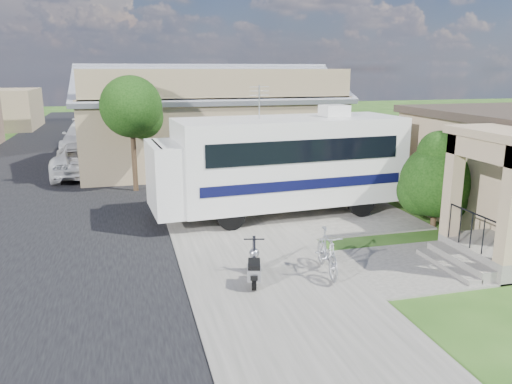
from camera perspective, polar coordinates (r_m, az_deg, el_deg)
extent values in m
plane|color=#214512|center=(12.84, 5.07, -8.11)|extent=(120.00, 120.00, 0.00)
cube|color=black|center=(21.97, -23.29, 0.15)|extent=(9.00, 80.00, 0.02)
cube|color=#595750|center=(21.92, -6.30, 1.24)|extent=(4.00, 80.00, 0.06)
cube|color=#595750|center=(17.32, 4.71, -2.16)|extent=(7.00, 6.00, 0.05)
cube|color=#595750|center=(13.30, 18.96, -7.93)|extent=(4.00, 3.00, 0.05)
cube|color=black|center=(17.15, 19.54, 2.68)|extent=(0.04, 1.10, 1.20)
cube|color=#595750|center=(14.00, 25.56, -6.49)|extent=(1.60, 2.40, 0.50)
cube|color=#595750|center=(13.42, 22.22, -7.41)|extent=(0.40, 2.16, 0.32)
cube|color=#595750|center=(13.25, 20.97, -7.94)|extent=(0.35, 2.16, 0.16)
cube|color=#977F5F|center=(13.95, 21.59, 0.70)|extent=(0.35, 0.35, 2.70)
cube|color=#977F5F|center=(12.41, 27.12, -1.40)|extent=(0.35, 0.35, 2.70)
cube|color=#977F5F|center=(12.96, 24.67, 4.43)|extent=(0.35, 2.40, 0.50)
cylinder|color=black|center=(13.20, 23.58, -2.22)|extent=(0.04, 1.70, 0.04)
cube|color=#897355|center=(25.68, -5.54, 7.12)|extent=(12.00, 8.00, 3.60)
cube|color=slate|center=(23.54, -4.86, 12.26)|extent=(12.50, 4.40, 1.78)
cube|color=slate|center=(27.49, -6.36, 12.45)|extent=(12.50, 4.40, 1.78)
cube|color=slate|center=(25.51, -5.70, 13.94)|extent=(12.50, 0.50, 0.22)
cube|color=#897355|center=(21.68, -3.96, 12.14)|extent=(11.76, 0.20, 1.30)
cylinder|color=black|center=(20.43, -13.79, 4.41)|extent=(0.20, 0.20, 3.15)
sphere|color=black|center=(20.22, -14.08, 9.44)|extent=(2.40, 2.40, 2.40)
sphere|color=black|center=(20.47, -12.89, 8.29)|extent=(1.68, 1.68, 1.68)
cylinder|color=black|center=(30.34, -14.27, 7.50)|extent=(0.20, 0.20, 3.29)
sphere|color=black|center=(30.20, -14.49, 11.04)|extent=(2.40, 2.40, 2.40)
sphere|color=black|center=(30.43, -13.67, 10.22)|extent=(1.68, 1.68, 1.68)
cylinder|color=black|center=(39.31, -14.48, 8.64)|extent=(0.20, 0.20, 3.01)
sphere|color=black|center=(39.20, -14.63, 11.15)|extent=(2.40, 2.40, 2.40)
sphere|color=black|center=(39.43, -14.01, 10.57)|extent=(1.68, 1.68, 1.68)
cube|color=silver|center=(16.62, 3.84, 3.69)|extent=(7.63, 3.19, 2.77)
cube|color=silver|center=(15.58, -10.43, 1.61)|extent=(1.03, 2.58, 2.13)
cube|color=black|center=(15.45, -11.23, 3.68)|extent=(0.23, 2.26, 0.96)
cube|color=black|center=(15.32, 5.81, 4.68)|extent=(6.32, 0.48, 0.69)
cube|color=black|center=(17.78, 2.18, 6.01)|extent=(6.32, 0.48, 0.69)
cube|color=black|center=(15.53, 5.71, 0.84)|extent=(6.70, 0.50, 0.32)
cube|color=black|center=(17.95, 2.15, 2.68)|extent=(6.70, 0.50, 0.32)
cube|color=silver|center=(17.10, 8.93, 9.17)|extent=(0.90, 0.80, 0.37)
cylinder|color=#A1A2A8|center=(16.01, 0.37, 10.25)|extent=(0.04, 0.04, 1.07)
cylinder|color=black|center=(15.09, -2.92, -2.75)|extent=(0.87, 0.36, 0.85)
cylinder|color=black|center=(17.28, -5.07, -0.64)|extent=(0.87, 0.36, 0.85)
cylinder|color=black|center=(16.83, 11.89, -1.28)|extent=(0.87, 0.36, 0.85)
cylinder|color=black|center=(18.81, 8.27, 0.47)|extent=(0.87, 0.36, 0.85)
cylinder|color=black|center=(16.50, 19.68, -2.23)|extent=(0.18, 0.18, 0.89)
sphere|color=black|center=(16.27, 19.96, 1.16)|extent=(2.23, 2.23, 2.23)
sphere|color=black|center=(16.71, 20.71, 2.97)|extent=(1.78, 1.78, 1.78)
sphere|color=black|center=(16.34, 18.47, 0.13)|extent=(1.56, 1.56, 1.56)
sphere|color=black|center=(16.23, 21.14, -0.59)|extent=(1.34, 1.34, 1.34)
sphere|color=black|center=(16.11, 20.22, 4.25)|extent=(1.34, 1.34, 1.34)
cylinder|color=black|center=(11.13, -0.22, -10.20)|extent=(0.20, 0.40, 0.39)
cylinder|color=black|center=(12.02, -0.22, -8.31)|extent=(0.20, 0.40, 0.39)
cube|color=#A1A2A8|center=(11.51, -0.22, -9.06)|extent=(0.38, 0.54, 0.07)
cube|color=#A1A2A8|center=(11.14, -0.22, -9.18)|extent=(0.41, 0.55, 0.27)
cube|color=black|center=(11.11, -0.22, -8.25)|extent=(0.39, 0.58, 0.11)
cube|color=black|center=(10.94, -0.22, -9.72)|extent=(0.20, 0.21, 0.09)
cylinder|color=black|center=(11.84, -0.22, -6.84)|extent=(0.14, 0.31, 0.74)
sphere|color=#A1A2A8|center=(11.92, -0.22, -7.01)|extent=(0.25, 0.25, 0.25)
sphere|color=black|center=(11.98, -0.22, -6.89)|extent=(0.11, 0.11, 0.11)
cylinder|color=black|center=(11.66, -0.22, -5.41)|extent=(0.48, 0.15, 0.03)
cube|color=black|center=(11.98, -0.22, -7.84)|extent=(0.18, 0.27, 0.05)
imported|color=#A1A2A8|center=(12.00, 8.13, -7.09)|extent=(0.74, 1.82, 1.06)
imported|color=silver|center=(24.51, -19.12, 3.66)|extent=(2.68, 5.61, 1.54)
imported|color=silver|center=(31.22, -18.78, 5.99)|extent=(2.72, 6.32, 1.81)
cylinder|color=#146622|center=(14.02, 20.53, -6.59)|extent=(0.46, 0.46, 0.21)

